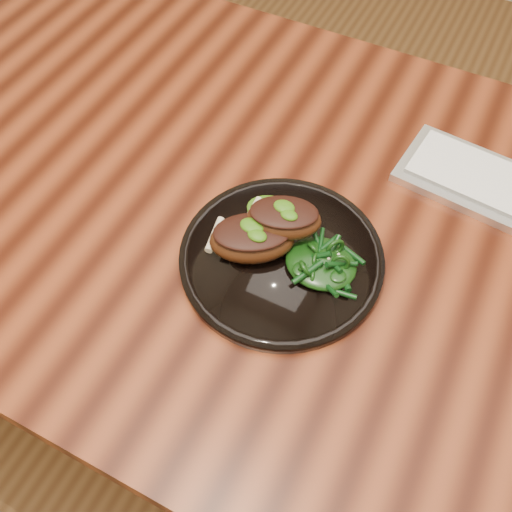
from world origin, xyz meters
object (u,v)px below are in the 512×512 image
(lamb_chop_front, at_px, (251,238))
(greens_heap, at_px, (321,260))
(desk, at_px, (345,268))
(plate, at_px, (281,258))

(lamb_chop_front, height_order, greens_heap, lamb_chop_front)
(lamb_chop_front, bearing_deg, desk, 41.86)
(plate, bearing_deg, desk, 51.77)
(plate, bearing_deg, greens_heap, 5.19)
(plate, height_order, lamb_chop_front, lamb_chop_front)
(desk, xyz_separation_m, greens_heap, (-0.01, -0.08, 0.11))
(plate, xyz_separation_m, lamb_chop_front, (-0.04, -0.01, 0.03))
(desk, xyz_separation_m, lamb_chop_front, (-0.10, -0.09, 0.12))
(desk, relative_size, plate, 6.17)
(lamb_chop_front, distance_m, greens_heap, 0.09)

